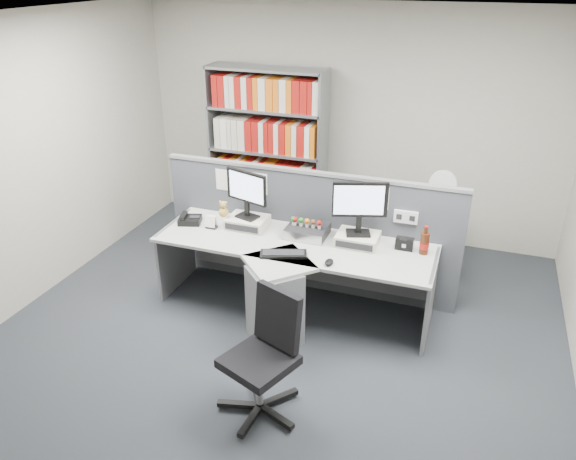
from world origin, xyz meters
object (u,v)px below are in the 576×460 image
at_px(keyboard, 283,254).
at_px(mouse, 329,262).
at_px(monitor_left, 246,190).
at_px(cola_bottle, 424,243).
at_px(desk_phone, 189,220).
at_px(shelving_unit, 267,154).
at_px(speaker, 405,244).
at_px(office_chair, 266,351).
at_px(monitor_right, 360,204).
at_px(desk_calendar, 211,223).
at_px(desk, 286,278).
at_px(desk_fan, 443,186).
at_px(filing_cabinet, 435,243).
at_px(desktop_pc, 307,231).

distance_m(keyboard, mouse, 0.43).
xyz_separation_m(monitor_left, cola_bottle, (1.70, 0.01, -0.28)).
relative_size(desk_phone, shelving_unit, 0.13).
distance_m(speaker, office_chair, 1.73).
relative_size(monitor_right, office_chair, 0.53).
relative_size(keyboard, desk_calendar, 3.40).
bearing_deg(mouse, desk_phone, 167.19).
xyz_separation_m(shelving_unit, office_chair, (1.14, -2.96, -0.47)).
xyz_separation_m(desk, speaker, (0.99, 0.43, 0.32)).
relative_size(shelving_unit, desk_fan, 4.24).
relative_size(mouse, desk_phone, 0.44).
height_order(desk, monitor_right, monitor_right).
distance_m(desk_calendar, shelving_unit, 1.62).
distance_m(speaker, desk_fan, 1.02).
relative_size(desk, desk_fan, 5.51).
xyz_separation_m(speaker, filing_cabinet, (0.21, 0.97, -0.42)).
height_order(filing_cabinet, desk_fan, desk_fan).
relative_size(speaker, cola_bottle, 0.59).
height_order(monitor_left, cola_bottle, monitor_left).
distance_m(keyboard, desk_fan, 1.90).
bearing_deg(monitor_left, desk_phone, -169.29).
xyz_separation_m(desktop_pc, desk_fan, (1.12, 1.01, 0.23)).
height_order(monitor_right, keyboard, monitor_right).
xyz_separation_m(desk_calendar, filing_cabinet, (2.06, 1.16, -0.42)).
xyz_separation_m(monitor_left, desk_phone, (-0.58, -0.11, -0.35)).
relative_size(desk, mouse, 22.76).
xyz_separation_m(monitor_left, desk_fan, (1.74, 1.02, -0.11)).
bearing_deg(office_chair, monitor_left, 117.55).
xyz_separation_m(desk, desktop_pc, (0.08, 0.39, 0.31)).
xyz_separation_m(mouse, office_chair, (-0.18, -1.04, -0.23)).
xyz_separation_m(monitor_left, desk_calendar, (-0.32, -0.14, -0.33)).
xyz_separation_m(monitor_right, desktop_pc, (-0.49, 0.01, -0.35)).
height_order(speaker, filing_cabinet, speaker).
relative_size(mouse, office_chair, 0.12).
bearing_deg(mouse, office_chair, -99.68).
bearing_deg(keyboard, monitor_right, 37.44).
bearing_deg(desk_fan, desk_calendar, -150.59).
relative_size(desk, desk_phone, 9.92).
bearing_deg(monitor_left, shelving_unit, 103.92).
relative_size(desk_calendar, filing_cabinet, 0.18).
xyz_separation_m(monitor_left, speaker, (1.52, 0.04, -0.33)).
bearing_deg(shelving_unit, desk_fan, -12.08).
distance_m(keyboard, cola_bottle, 1.25).
distance_m(monitor_right, desk_phone, 1.72).
xyz_separation_m(monitor_left, desktop_pc, (0.61, 0.01, -0.33)).
height_order(mouse, speaker, speaker).
distance_m(monitor_left, desk_phone, 0.69).
height_order(desktop_pc, desk_phone, desktop_pc).
relative_size(mouse, shelving_unit, 0.06).
xyz_separation_m(desk, filing_cabinet, (1.20, 1.40, -0.11)).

